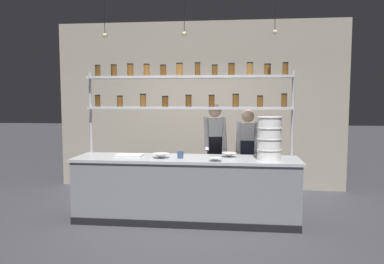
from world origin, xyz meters
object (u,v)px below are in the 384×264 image
object	(u,v)px
prep_bowl_near_left	(215,159)
serving_cup_front	(180,155)
cutting_board	(129,155)
prep_bowl_center_back	(229,155)
chef_center	(247,152)
container_stack	(269,138)
prep_bowl_center_front	(161,156)
spice_shelf_unit	(189,94)
chef_left	(215,148)

from	to	relation	value
prep_bowl_near_left	serving_cup_front	size ratio (longest dim) A/B	1.67
cutting_board	prep_bowl_center_back	distance (m)	1.46
chef_center	container_stack	world-z (taller)	chef_center
chef_center	prep_bowl_near_left	bearing A→B (deg)	-109.22
prep_bowl_center_front	spice_shelf_unit	bearing A→B (deg)	49.45
prep_bowl_center_front	container_stack	bearing A→B (deg)	0.70
spice_shelf_unit	prep_bowl_near_left	world-z (taller)	spice_shelf_unit
prep_bowl_center_front	serving_cup_front	distance (m)	0.28
prep_bowl_near_left	prep_bowl_center_front	distance (m)	0.80
serving_cup_front	prep_bowl_center_front	bearing A→B (deg)	-176.53
spice_shelf_unit	prep_bowl_center_back	world-z (taller)	spice_shelf_unit
container_stack	serving_cup_front	world-z (taller)	container_stack
prep_bowl_near_left	container_stack	bearing A→B (deg)	15.02
spice_shelf_unit	chef_center	xyz separation A→B (m)	(0.90, 0.47, -0.93)
container_stack	prep_bowl_center_back	xyz separation A→B (m)	(-0.55, 0.19, -0.27)
chef_center	prep_bowl_center_front	world-z (taller)	chef_center
chef_left	container_stack	size ratio (longest dim) A/B	2.82
chef_center	cutting_board	distance (m)	1.91
spice_shelf_unit	prep_bowl_center_front	xyz separation A→B (m)	(-0.35, -0.41, -0.88)
prep_bowl_center_front	chef_center	bearing A→B (deg)	35.26
prep_bowl_center_back	serving_cup_front	bearing A→B (deg)	-164.35
spice_shelf_unit	container_stack	size ratio (longest dim) A/B	5.22
container_stack	serving_cup_front	xyz separation A→B (m)	(-1.24, -0.00, -0.25)
prep_bowl_center_front	serving_cup_front	size ratio (longest dim) A/B	2.35
chef_center	prep_bowl_center_back	xyz separation A→B (m)	(-0.29, -0.68, 0.05)
chef_left	serving_cup_front	distance (m)	0.90
chef_center	prep_bowl_near_left	distance (m)	1.16
chef_center	prep_bowl_center_back	size ratio (longest dim) A/B	7.18
chef_center	prep_bowl_center_back	bearing A→B (deg)	-108.40
container_stack	chef_center	bearing A→B (deg)	106.96
prep_bowl_center_back	spice_shelf_unit	bearing A→B (deg)	161.59
chef_left	serving_cup_front	bearing A→B (deg)	-131.36
container_stack	serving_cup_front	distance (m)	1.26
container_stack	prep_bowl_center_front	xyz separation A→B (m)	(-1.52, -0.02, -0.27)
chef_left	prep_bowl_center_back	xyz separation A→B (m)	(0.24, -0.58, -0.02)
prep_bowl_center_front	prep_bowl_center_back	world-z (taller)	prep_bowl_center_front
prep_bowl_near_left	prep_bowl_center_back	world-z (taller)	prep_bowl_center_back
chef_center	cutting_board	xyz separation A→B (m)	(-1.75, -0.77, 0.03)
chef_center	serving_cup_front	size ratio (longest dim) A/B	15.41
spice_shelf_unit	chef_left	xyz separation A→B (m)	(0.37, 0.38, -0.86)
cutting_board	prep_bowl_center_back	world-z (taller)	prep_bowl_center_back
chef_left	cutting_board	world-z (taller)	chef_left
chef_left	prep_bowl_center_back	size ratio (longest dim) A/B	7.62
prep_bowl_center_back	serving_cup_front	distance (m)	0.71
chef_left	prep_bowl_center_front	xyz separation A→B (m)	(-0.73, -0.79, -0.02)
cutting_board	chef_center	bearing A→B (deg)	23.71
serving_cup_front	chef_left	bearing A→B (deg)	60.04
prep_bowl_near_left	prep_bowl_center_back	distance (m)	0.43
spice_shelf_unit	cutting_board	world-z (taller)	spice_shelf_unit
chef_left	chef_center	bearing A→B (deg)	-1.49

